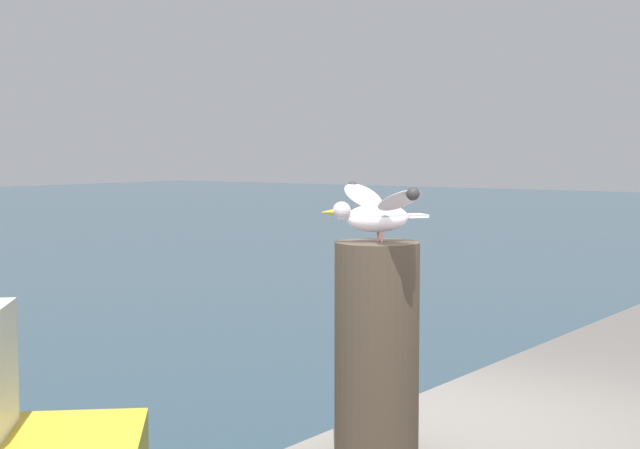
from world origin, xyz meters
name	(u,v)px	position (x,y,z in m)	size (l,w,h in m)	color
mooring_post	(377,350)	(-0.11, -0.31, 2.02)	(0.30, 0.30, 0.77)	#382D23
seagull	(376,210)	(-0.11, -0.31, 2.52)	(0.46, 0.56, 0.20)	#C66B60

